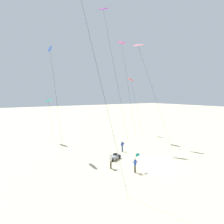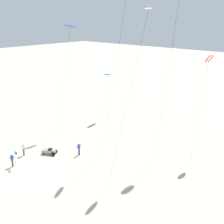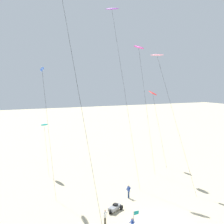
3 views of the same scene
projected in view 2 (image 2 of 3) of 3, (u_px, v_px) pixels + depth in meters
The scene contains 10 objects.
ground_plane at pixel (36, 175), 33.63m from camera, with size 260.00×260.00×0.00m, color beige.
kite_red at pixel (209, 60), 36.10m from camera, with size 0.89×4.98×12.80m.
kite_blue at pixel (70, 29), 44.04m from camera, with size 0.92×5.03×16.20m.
kite_pink at pixel (148, 13), 31.73m from camera, with size 1.60×9.02×18.24m.
kite_teal at pixel (107, 75), 50.31m from camera, with size 1.13×2.99×8.09m.
kite_flyer_nearest at pixel (12, 160), 35.22m from camera, with size 0.65×0.67×1.67m.
kite_flyer_middle at pixel (23, 149), 38.08m from camera, with size 0.73×0.73×1.67m.
kite_flyer_furthest at pixel (79, 149), 38.19m from camera, with size 0.57×0.60×1.67m.
beach_buggy at pixel (49, 151), 38.53m from camera, with size 2.04×1.70×0.82m.
marker_flag at pixel (16, 156), 34.93m from camera, with size 0.56×0.05×2.10m.
Camera 2 is at (26.15, -16.53, 17.36)m, focal length 47.19 mm.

